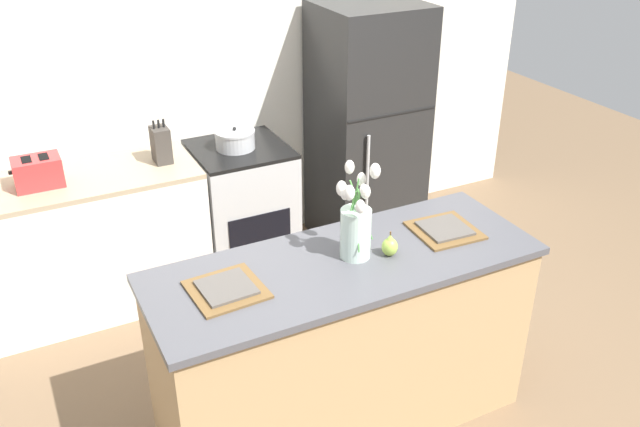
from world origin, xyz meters
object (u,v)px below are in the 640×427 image
Objects in this scene: plate_setting_left at (226,289)px; plate_setting_right at (445,230)px; refrigerator at (367,128)px; pear_figurine at (390,246)px; toaster at (38,172)px; flower_vase at (356,224)px; knife_block at (161,145)px; cooking_pot at (235,139)px; stove_range at (243,209)px.

plate_setting_left is 1.11m from plate_setting_right.
pear_figurine is (-0.85, -1.65, 0.14)m from refrigerator.
refrigerator is at bearing 62.77° from pear_figurine.
flower_vase is at bearing -53.07° from toaster.
plate_setting_right is 1.12× the size of toaster.
cooking_pot is at bearing -0.19° from knife_block.
plate_setting_left is (-0.65, -1.58, 0.52)m from stove_range.
cooking_pot is (-0.98, -0.00, 0.09)m from refrigerator.
refrigerator reaches higher than pear_figurine.
flower_vase is at bearing 0.01° from plate_setting_left.
plate_setting_right is (1.11, 0.00, 0.00)m from plate_setting_left.
cooking_pot is at bearing -176.37° from stove_range.
pear_figurine is at bearing -169.81° from plate_setting_right.
knife_block is (-0.50, -0.00, 0.56)m from stove_range.
flower_vase is 1.96m from toaster.
plate_setting_right is at bearing -107.35° from refrigerator.
toaster reaches higher than plate_setting_right.
flower_vase reaches higher than cooking_pot.
plate_setting_right is 1.16× the size of knife_block.
cooking_pot is (-0.03, -0.00, 0.51)m from stove_range.
refrigerator is 0.98m from cooking_pot.
stove_range is 3.47× the size of cooking_pot.
flower_vase is 1.59m from cooking_pot.
pear_figurine is at bearing -117.23° from refrigerator.
flower_vase is at bearing 156.09° from pear_figurine.
knife_block is (-0.46, 1.58, -0.11)m from flower_vase.
plate_setting_left is 1.16× the size of knife_block.
knife_block is (-0.95, 1.58, 0.04)m from plate_setting_right.
plate_setting_right is (0.50, -0.00, -0.15)m from flower_vase.
refrigerator is 6.13× the size of toaster.
flower_vase is at bearing -73.85° from knife_block.
toaster is (-1.67, 1.56, 0.01)m from plate_setting_right.
refrigerator is 1.66m from plate_setting_right.
stove_range is at bearing 0.00° from knife_block.
plate_setting_left is 1.70m from cooking_pot.
toaster is (-1.17, 1.56, -0.14)m from flower_vase.
toaster reaches higher than stove_range.
plate_setting_left is at bearing -179.99° from flower_vase.
knife_block reaches higher than plate_setting_left.
toaster is at bearing -178.14° from knife_block.
plate_setting_right is (0.45, -1.58, 0.52)m from stove_range.
knife_block is at bearing -179.97° from refrigerator.
refrigerator reaches higher than flower_vase.
toaster is 1.09× the size of cooking_pot.
refrigerator is 2.26m from plate_setting_left.
knife_block is at bearing 179.81° from cooking_pot.
plate_setting_right is at bearing 0.00° from plate_setting_left.
plate_setting_right is 1.22× the size of cooking_pot.
plate_setting_right is at bearing -58.92° from knife_block.
cooking_pot is at bearing 106.90° from plate_setting_right.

